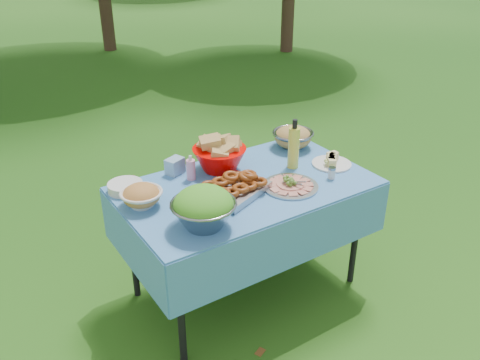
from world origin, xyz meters
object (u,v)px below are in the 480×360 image
(picnic_table, at_px, (246,239))
(pasta_bowl_steel, at_px, (293,137))
(plate_stack, at_px, (125,187))
(bread_bowl, at_px, (219,153))
(salad_bowl, at_px, (204,208))
(oil_bottle, at_px, (294,144))
(charcuterie_platter, at_px, (291,181))

(picnic_table, height_order, pasta_bowl_steel, pasta_bowl_steel)
(plate_stack, distance_m, bread_bowl, 0.60)
(salad_bowl, xyz_separation_m, bread_bowl, (0.40, 0.51, 0.00))
(salad_bowl, bearing_deg, oil_bottle, 20.04)
(salad_bowl, distance_m, plate_stack, 0.61)
(plate_stack, bearing_deg, charcuterie_platter, -30.55)
(pasta_bowl_steel, bearing_deg, bread_bowl, -177.24)
(picnic_table, xyz_separation_m, salad_bowl, (-0.43, -0.26, 0.49))
(salad_bowl, relative_size, plate_stack, 1.65)
(picnic_table, distance_m, bread_bowl, 0.55)
(plate_stack, bearing_deg, bread_bowl, -5.73)
(plate_stack, height_order, charcuterie_platter, charcuterie_platter)
(charcuterie_platter, bearing_deg, picnic_table, 139.57)
(pasta_bowl_steel, distance_m, oil_bottle, 0.33)
(picnic_table, distance_m, charcuterie_platter, 0.49)
(charcuterie_platter, height_order, oil_bottle, oil_bottle)
(salad_bowl, height_order, oil_bottle, oil_bottle)
(salad_bowl, bearing_deg, charcuterie_platter, 8.26)
(oil_bottle, bearing_deg, pasta_bowl_steel, 51.85)
(pasta_bowl_steel, bearing_deg, picnic_table, -153.31)
(picnic_table, relative_size, bread_bowl, 4.44)
(picnic_table, bearing_deg, charcuterie_platter, -40.43)
(salad_bowl, bearing_deg, bread_bowl, 52.04)
(pasta_bowl_steel, height_order, charcuterie_platter, pasta_bowl_steel)
(picnic_table, height_order, charcuterie_platter, charcuterie_platter)
(picnic_table, relative_size, pasta_bowl_steel, 5.37)
(salad_bowl, xyz_separation_m, charcuterie_platter, (0.62, 0.09, -0.07))
(bread_bowl, relative_size, pasta_bowl_steel, 1.21)
(salad_bowl, relative_size, charcuterie_platter, 1.01)
(pasta_bowl_steel, bearing_deg, charcuterie_platter, -129.53)
(bread_bowl, distance_m, oil_bottle, 0.46)
(salad_bowl, distance_m, oil_bottle, 0.85)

